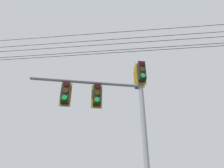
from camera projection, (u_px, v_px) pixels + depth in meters
name	position (u px, v px, depth m)	size (l,w,h in m)	color
signal_mast_assembly	(120.00, 104.00, 8.51)	(0.97, 4.77, 7.00)	gray
overhead_wire_span	(158.00, 41.00, 10.24)	(7.44, 21.31, 1.33)	black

